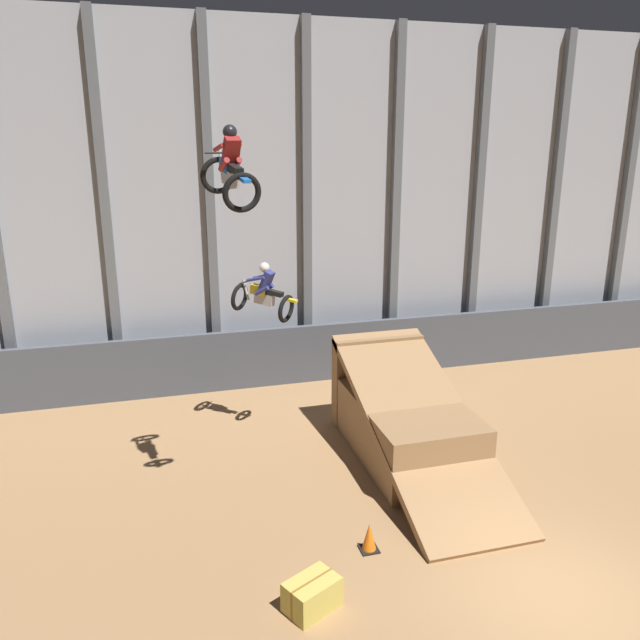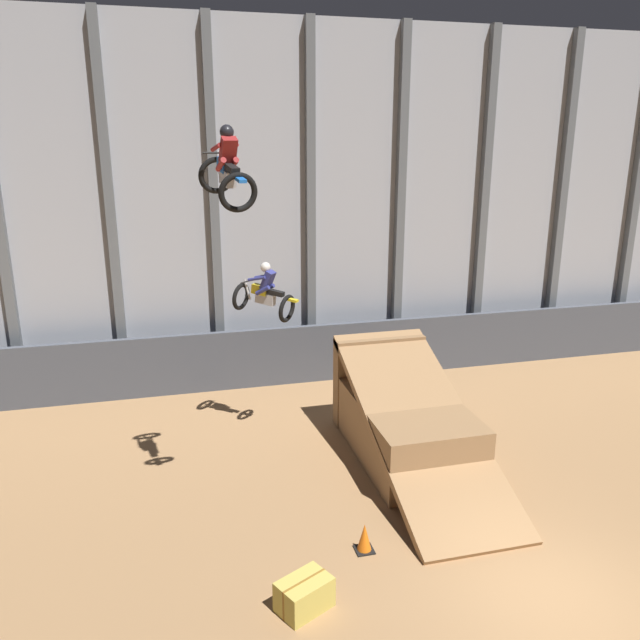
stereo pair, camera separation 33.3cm
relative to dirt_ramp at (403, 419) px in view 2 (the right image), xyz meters
The scene contains 8 objects.
ground_plane 5.76m from the dirt_ramp, 84.32° to the right, with size 60.00×60.00×0.00m, color #9E754C.
arena_back_wall 7.81m from the dirt_ramp, 84.79° to the left, with size 32.00×0.40×11.25m.
lower_barrier 5.32m from the dirt_ramp, 83.92° to the left, with size 31.36×0.20×1.91m.
dirt_ramp is the anchor object (origin of this frame).
rider_bike_left_air 7.77m from the dirt_ramp, 160.71° to the right, with size 1.01×1.87×1.57m.
rider_bike_right_air 4.77m from the dirt_ramp, 148.05° to the left, with size 1.67×1.59×1.53m.
traffic_cone_near_ramp 4.27m from the dirt_ramp, 121.40° to the right, with size 0.36×0.36×0.58m.
hay_bale_trackside 6.11m from the dirt_ramp, 127.24° to the right, with size 1.07×0.94×0.57m.
Camera 2 is at (-6.17, -7.83, 7.72)m, focal length 35.00 mm.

